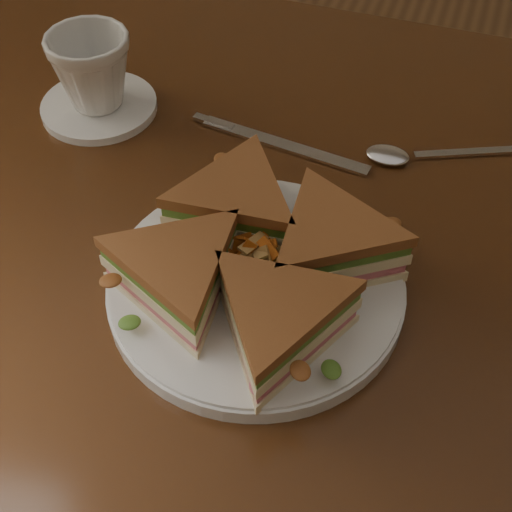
# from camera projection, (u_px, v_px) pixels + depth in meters

# --- Properties ---
(ground) EXTENTS (6.00, 6.00, 0.00)m
(ground) POSITION_uv_depth(u_px,v_px,m) (289.00, 507.00, 1.29)
(ground) COLOR brown
(ground) RESTS_ON ground
(table) EXTENTS (1.20, 0.80, 0.75)m
(table) POSITION_uv_depth(u_px,v_px,m) (309.00, 275.00, 0.80)
(table) COLOR #32190B
(table) RESTS_ON ground
(plate) EXTENTS (0.27, 0.27, 0.02)m
(plate) POSITION_uv_depth(u_px,v_px,m) (256.00, 287.00, 0.65)
(plate) COLOR white
(plate) RESTS_ON table
(sandwich_wedges) EXTENTS (0.32, 0.32, 0.06)m
(sandwich_wedges) POSITION_uv_depth(u_px,v_px,m) (256.00, 260.00, 0.62)
(sandwich_wedges) COLOR #FFECBC
(sandwich_wedges) RESTS_ON plate
(crisps_mound) EXTENTS (0.09, 0.09, 0.05)m
(crisps_mound) POSITION_uv_depth(u_px,v_px,m) (256.00, 263.00, 0.63)
(crisps_mound) COLOR #CB5F1A
(crisps_mound) RESTS_ON plate
(spoon) EXTENTS (0.17, 0.09, 0.01)m
(spoon) POSITION_uv_depth(u_px,v_px,m) (408.00, 155.00, 0.78)
(spoon) COLOR silver
(spoon) RESTS_ON table
(knife) EXTENTS (0.21, 0.04, 0.00)m
(knife) POSITION_uv_depth(u_px,v_px,m) (273.00, 142.00, 0.80)
(knife) COLOR silver
(knife) RESTS_ON table
(saucer) EXTENTS (0.14, 0.14, 0.01)m
(saucer) POSITION_uv_depth(u_px,v_px,m) (99.00, 106.00, 0.84)
(saucer) COLOR white
(saucer) RESTS_ON table
(coffee_cup) EXTENTS (0.11, 0.11, 0.09)m
(coffee_cup) POSITION_uv_depth(u_px,v_px,m) (92.00, 71.00, 0.80)
(coffee_cup) COLOR white
(coffee_cup) RESTS_ON saucer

